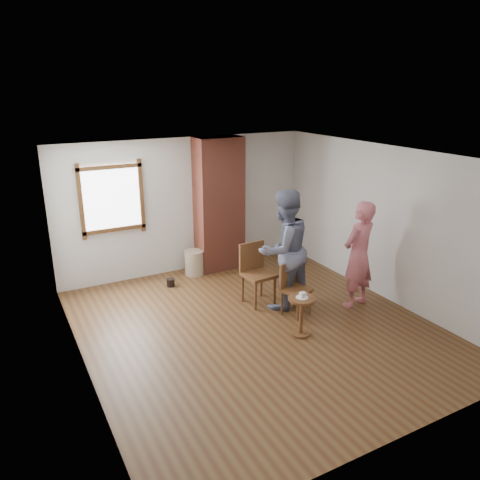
{
  "coord_description": "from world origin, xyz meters",
  "views": [
    {
      "loc": [
        -3.23,
        -5.47,
        3.54
      ],
      "look_at": [
        0.15,
        0.8,
        1.15
      ],
      "focal_mm": 35.0,
      "sensor_mm": 36.0,
      "label": 1
    }
  ],
  "objects_px": {
    "side_table": "(301,310)",
    "person_pink": "(359,255)",
    "dining_chair_left": "(256,270)",
    "man": "(284,250)",
    "stoneware_crock": "(194,262)",
    "dining_chair_right": "(293,286)"
  },
  "relations": [
    {
      "from": "stoneware_crock",
      "to": "dining_chair_right",
      "type": "xyz_separation_m",
      "value": [
        0.75,
        -2.26,
        0.23
      ]
    },
    {
      "from": "side_table",
      "to": "man",
      "type": "bearing_deg",
      "value": 72.94
    },
    {
      "from": "stoneware_crock",
      "to": "side_table",
      "type": "relative_size",
      "value": 0.8
    },
    {
      "from": "side_table",
      "to": "person_pink",
      "type": "height_order",
      "value": "person_pink"
    },
    {
      "from": "stoneware_crock",
      "to": "side_table",
      "type": "xyz_separation_m",
      "value": [
        0.47,
        -2.89,
        0.16
      ]
    },
    {
      "from": "dining_chair_left",
      "to": "dining_chair_right",
      "type": "distance_m",
      "value": 0.74
    },
    {
      "from": "dining_chair_right",
      "to": "side_table",
      "type": "distance_m",
      "value": 0.69
    },
    {
      "from": "stoneware_crock",
      "to": "person_pink",
      "type": "relative_size",
      "value": 0.27
    },
    {
      "from": "stoneware_crock",
      "to": "dining_chair_left",
      "type": "relative_size",
      "value": 0.47
    },
    {
      "from": "side_table",
      "to": "dining_chair_left",
      "type": "bearing_deg",
      "value": 90.93
    },
    {
      "from": "dining_chair_left",
      "to": "person_pink",
      "type": "relative_size",
      "value": 0.57
    },
    {
      "from": "dining_chair_left",
      "to": "man",
      "type": "height_order",
      "value": "man"
    },
    {
      "from": "stoneware_crock",
      "to": "side_table",
      "type": "bearing_deg",
      "value": -80.78
    },
    {
      "from": "stoneware_crock",
      "to": "side_table",
      "type": "height_order",
      "value": "side_table"
    },
    {
      "from": "dining_chair_left",
      "to": "dining_chair_right",
      "type": "relative_size",
      "value": 1.21
    },
    {
      "from": "man",
      "to": "person_pink",
      "type": "xyz_separation_m",
      "value": [
        1.09,
        -0.56,
        -0.1
      ]
    },
    {
      "from": "man",
      "to": "person_pink",
      "type": "height_order",
      "value": "man"
    },
    {
      "from": "dining_chair_right",
      "to": "side_table",
      "type": "height_order",
      "value": "dining_chair_right"
    },
    {
      "from": "side_table",
      "to": "person_pink",
      "type": "distance_m",
      "value": 1.51
    },
    {
      "from": "dining_chair_left",
      "to": "dining_chair_right",
      "type": "xyz_separation_m",
      "value": [
        0.3,
        -0.67,
        -0.1
      ]
    },
    {
      "from": "side_table",
      "to": "person_pink",
      "type": "xyz_separation_m",
      "value": [
        1.37,
        0.37,
        0.49
      ]
    },
    {
      "from": "dining_chair_right",
      "to": "dining_chair_left",
      "type": "bearing_deg",
      "value": 96.23
    }
  ]
}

